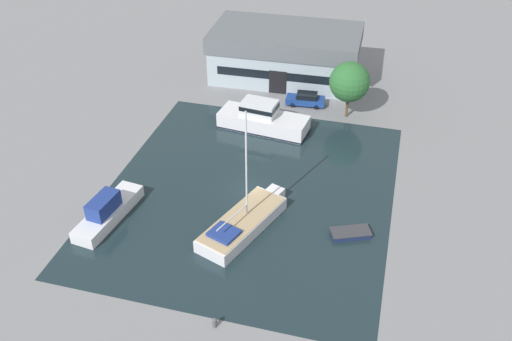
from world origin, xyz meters
The scene contains 10 objects.
ground_plane centered at (0.00, 0.00, 0.00)m, with size 440.00×440.00×0.00m, color slate.
water_canal centered at (0.00, 0.00, 0.00)m, with size 27.55×31.98×0.01m, color #19282D.
warehouse_building centered at (-2.37, 26.53, 3.33)m, with size 19.71×11.37×6.57m.
quay_tree_near_building centered at (7.15, 17.59, 4.56)m, with size 4.72×4.72×6.93m.
parked_car centered at (1.89, 19.11, 0.83)m, with size 4.87×2.23×1.64m.
sailboat_moored centered at (0.90, -5.35, 0.72)m, with size 6.43×11.04×11.84m.
motor_cruiser centered at (-1.85, 12.18, 1.27)m, with size 10.71×4.79×3.46m.
small_dinghy centered at (10.40, -3.77, 0.25)m, with size 3.90×2.92×0.49m.
cabin_boat centered at (-11.52, -7.33, 0.95)m, with size 3.36×8.69×2.71m.
mooring_bollard centered at (1.93, -16.65, 0.47)m, with size 0.37×0.37×0.88m.
Camera 1 is at (12.19, -43.09, 33.96)m, focal length 40.00 mm.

